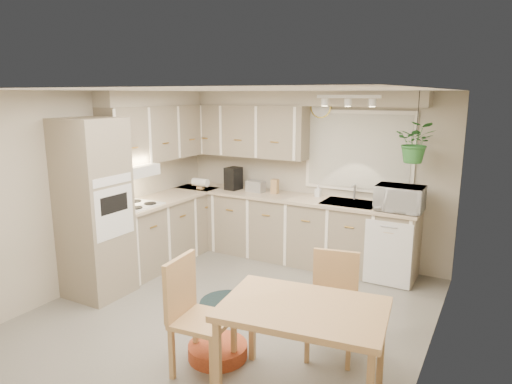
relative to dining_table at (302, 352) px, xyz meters
The scene contains 35 objects.
floor 1.62m from the dining_table, 141.40° to the left, with size 4.20×4.20×0.00m, color slate.
ceiling 2.55m from the dining_table, 141.40° to the left, with size 4.20×4.20×0.00m, color white.
wall_back 3.41m from the dining_table, 111.74° to the left, with size 4.00×0.04×2.40m, color #ADA38F.
wall_front 1.85m from the dining_table, 137.66° to the right, with size 4.00×0.04×2.40m, color #ADA38F.
wall_left 3.47m from the dining_table, 163.10° to the left, with size 0.04×4.20×2.40m, color #ADA38F.
wall_right 1.49m from the dining_table, 51.81° to the left, with size 0.04×4.20×2.40m, color #ADA38F.
base_cab_left 3.47m from the dining_table, 147.64° to the left, with size 0.60×1.85×0.90m, color gray.
base_cab_back 3.13m from the dining_table, 117.19° to the left, with size 3.60×0.60×0.90m, color gray.
counter_left 3.50m from the dining_table, 147.55° to the left, with size 0.64×1.89×0.04m, color #C3AD8E.
counter_back 3.16m from the dining_table, 117.27° to the left, with size 3.64×0.64×0.04m, color #C3AD8E.
oven_stack 3.04m from the dining_table, 168.22° to the left, with size 0.65×0.65×2.10m, color gray.
wall_oven_face 2.73m from the dining_table, 166.80° to the left, with size 0.02×0.56×0.58m, color silver.
upper_cab_left 3.91m from the dining_table, 147.03° to the left, with size 0.35×2.00×0.75m, color gray.
upper_cab_back 3.93m from the dining_table, 127.49° to the left, with size 2.00×0.35×0.75m, color gray.
soffit_left 4.13m from the dining_table, 147.24° to the left, with size 0.30×2.00×0.20m, color #ADA38F.
soffit_back 3.78m from the dining_table, 115.99° to the left, with size 3.60×0.30×0.20m, color #ADA38F.
cooktop 3.23m from the dining_table, 156.23° to the left, with size 0.52×0.58×0.02m, color silver.
range_hood 3.35m from the dining_table, 156.38° to the left, with size 0.40×0.60×0.14m, color silver.
window_blinds 3.32m from the dining_table, 99.83° to the left, with size 1.40×0.02×1.00m, color beige.
window_frame 3.33m from the dining_table, 99.80° to the left, with size 1.50×0.02×1.10m, color white.
sink 2.88m from the dining_table, 100.76° to the left, with size 0.70×0.48×0.10m, color #9B9EA3.
dishwasher_front 2.47m from the dining_table, 88.34° to the left, with size 0.58×0.01×0.83m, color silver.
track_light_bar 3.23m from the dining_table, 101.80° to the left, with size 0.80×0.04×0.04m, color silver.
wall_clock 3.70m from the dining_table, 109.47° to the left, with size 0.30×0.30×0.03m, color gold.
dining_table is the anchor object (origin of this frame).
chair_left 0.89m from the dining_table, behind, with size 0.48×0.48×1.01m, color tan.
chair_back 0.68m from the dining_table, 90.58° to the left, with size 0.44×0.44×0.95m, color tan.
braided_rug 1.67m from the dining_table, 138.68° to the left, with size 1.07×0.80×0.01m, color black.
pet_bed 0.97m from the dining_table, behind, with size 0.54×0.54×0.13m, color #A84321.
microwave 2.78m from the dining_table, 87.16° to the left, with size 0.57×0.32×0.39m, color silver.
soap_bottle 3.16m from the dining_table, 109.51° to the left, with size 0.08×0.17×0.08m, color silver.
hanging_plant 3.02m from the dining_table, 84.12° to the left, with size 0.45×0.50×0.39m, color #2C6E2E.
coffee_maker 3.71m from the dining_table, 130.15° to the left, with size 0.19×0.23×0.34m, color black.
toaster 3.48m from the dining_table, 125.14° to the left, with size 0.27×0.15×0.16m, color #9B9EA3.
knife_block 3.35m from the dining_table, 120.52° to the left, with size 0.10×0.10×0.21m, color tan.
Camera 1 is at (2.47, -3.96, 2.36)m, focal length 32.00 mm.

